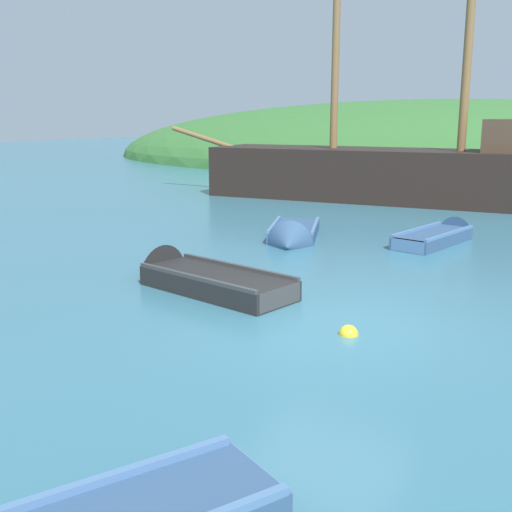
{
  "coord_description": "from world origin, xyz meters",
  "views": [
    {
      "loc": [
        3.82,
        -8.42,
        3.15
      ],
      "look_at": [
        -2.67,
        2.28,
        0.34
      ],
      "focal_mm": 44.26,
      "sensor_mm": 36.0,
      "label": 1
    }
  ],
  "objects_px": {
    "sailing_ship": "(403,182)",
    "buoy_yellow": "(348,335)",
    "rowboat_center": "(292,237)",
    "rowboat_far": "(194,280)",
    "rowboat_near_dock": "(442,238)",
    "buoy_red": "(300,223)"
  },
  "relations": [
    {
      "from": "sailing_ship",
      "to": "buoy_yellow",
      "type": "height_order",
      "value": "sailing_ship"
    },
    {
      "from": "sailing_ship",
      "to": "rowboat_center",
      "type": "bearing_deg",
      "value": 84.48
    },
    {
      "from": "sailing_ship",
      "to": "rowboat_far",
      "type": "bearing_deg",
      "value": 86.52
    },
    {
      "from": "rowboat_near_dock",
      "to": "rowboat_far",
      "type": "bearing_deg",
      "value": 167.6
    },
    {
      "from": "rowboat_far",
      "to": "buoy_red",
      "type": "distance_m",
      "value": 7.45
    },
    {
      "from": "rowboat_near_dock",
      "to": "buoy_yellow",
      "type": "xyz_separation_m",
      "value": [
        0.74,
        -7.71,
        -0.1
      ]
    },
    {
      "from": "rowboat_far",
      "to": "rowboat_center",
      "type": "distance_m",
      "value": 4.9
    },
    {
      "from": "buoy_yellow",
      "to": "rowboat_near_dock",
      "type": "bearing_deg",
      "value": 95.45
    },
    {
      "from": "buoy_yellow",
      "to": "buoy_red",
      "type": "relative_size",
      "value": 1.03
    },
    {
      "from": "sailing_ship",
      "to": "buoy_yellow",
      "type": "distance_m",
      "value": 15.18
    },
    {
      "from": "rowboat_center",
      "to": "buoy_red",
      "type": "height_order",
      "value": "rowboat_center"
    },
    {
      "from": "buoy_yellow",
      "to": "rowboat_far",
      "type": "bearing_deg",
      "value": 164.71
    },
    {
      "from": "sailing_ship",
      "to": "rowboat_far",
      "type": "height_order",
      "value": "sailing_ship"
    },
    {
      "from": "rowboat_center",
      "to": "rowboat_near_dock",
      "type": "distance_m",
      "value": 3.79
    },
    {
      "from": "buoy_yellow",
      "to": "buoy_red",
      "type": "distance_m",
      "value": 9.68
    },
    {
      "from": "rowboat_center",
      "to": "buoy_red",
      "type": "relative_size",
      "value": 11.67
    },
    {
      "from": "rowboat_near_dock",
      "to": "buoy_yellow",
      "type": "distance_m",
      "value": 7.74
    },
    {
      "from": "buoy_red",
      "to": "rowboat_far",
      "type": "bearing_deg",
      "value": -78.11
    },
    {
      "from": "rowboat_near_dock",
      "to": "buoy_red",
      "type": "relative_size",
      "value": 11.93
    },
    {
      "from": "rowboat_far",
      "to": "rowboat_near_dock",
      "type": "bearing_deg",
      "value": -102.06
    },
    {
      "from": "buoy_yellow",
      "to": "buoy_red",
      "type": "bearing_deg",
      "value": 121.52
    },
    {
      "from": "rowboat_near_dock",
      "to": "buoy_red",
      "type": "bearing_deg",
      "value": 92.89
    }
  ]
}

